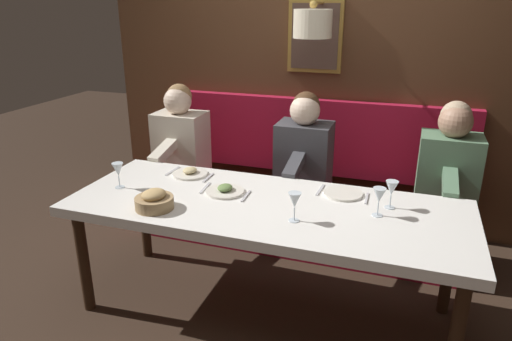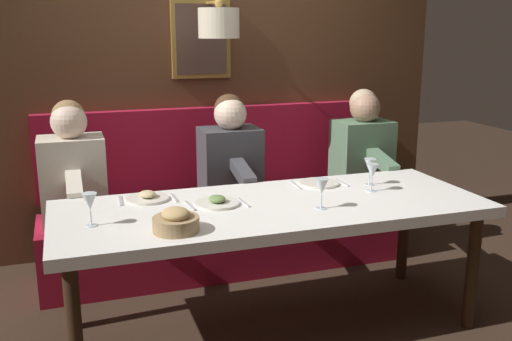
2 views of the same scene
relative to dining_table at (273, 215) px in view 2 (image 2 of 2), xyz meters
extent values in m
plane|color=#332319|center=(0.00, 0.00, -0.67)|extent=(12.00, 12.00, 0.00)
cube|color=silver|center=(0.00, 0.00, 0.04)|extent=(0.90, 2.34, 0.06)
cylinder|color=#301E12|center=(-0.35, -1.07, -0.33)|extent=(0.07, 0.07, 0.68)
cylinder|color=#301E12|center=(-0.35, 1.07, -0.33)|extent=(0.07, 0.07, 0.68)
cylinder|color=#301E12|center=(0.35, -1.07, -0.33)|extent=(0.07, 0.07, 0.68)
cylinder|color=#301E12|center=(0.35, 1.07, -0.33)|extent=(0.07, 0.07, 0.68)
cube|color=maroon|center=(0.89, 0.00, -0.45)|extent=(0.52, 2.54, 0.45)
cube|color=#51331E|center=(1.48, 0.00, 0.78)|extent=(0.10, 3.74, 2.90)
cube|color=maroon|center=(1.39, 0.00, 0.10)|extent=(0.10, 2.54, 0.64)
cube|color=olive|center=(1.42, 0.05, 0.91)|extent=(0.04, 0.44, 0.56)
cube|color=#4C382D|center=(1.40, 0.05, 0.91)|extent=(0.01, 0.38, 0.50)
cylinder|color=#A37F38|center=(1.25, 0.00, 1.17)|extent=(0.35, 0.02, 0.02)
cylinder|color=beige|center=(1.08, 0.00, 1.03)|extent=(0.28, 0.28, 0.20)
sphere|color=#A37F38|center=(1.08, 0.00, 1.16)|extent=(0.06, 0.06, 0.06)
cube|color=#567A5B|center=(0.89, -1.03, 0.06)|extent=(0.30, 0.40, 0.56)
sphere|color=#A37A60|center=(0.87, -1.03, 0.43)|extent=(0.22, 0.22, 0.22)
sphere|color=tan|center=(0.90, -1.03, 0.47)|extent=(0.20, 0.20, 0.20)
cube|color=#567A5B|center=(0.60, -1.03, 0.10)|extent=(0.33, 0.09, 0.14)
cube|color=#3D3D42|center=(0.89, -0.01, 0.06)|extent=(0.30, 0.40, 0.56)
sphere|color=beige|center=(0.87, -0.01, 0.43)|extent=(0.22, 0.22, 0.22)
sphere|color=#4C331E|center=(0.90, -0.01, 0.47)|extent=(0.20, 0.20, 0.20)
cube|color=#3D3D42|center=(0.60, -0.01, 0.10)|extent=(0.33, 0.09, 0.14)
cube|color=beige|center=(0.89, 1.02, 0.06)|extent=(0.30, 0.40, 0.56)
sphere|color=beige|center=(0.87, 1.02, 0.43)|extent=(0.22, 0.22, 0.22)
sphere|color=#937047|center=(0.90, 1.02, 0.47)|extent=(0.20, 0.20, 0.20)
cube|color=beige|center=(0.60, 1.02, 0.10)|extent=(0.33, 0.09, 0.14)
cylinder|color=silver|center=(0.29, 0.64, 0.07)|extent=(0.24, 0.24, 0.01)
ellipsoid|color=#D1BC84|center=(0.29, 0.64, 0.10)|extent=(0.11, 0.09, 0.04)
cube|color=silver|center=(0.27, 0.49, 0.07)|extent=(0.17, 0.02, 0.01)
cube|color=silver|center=(0.31, 0.78, 0.07)|extent=(0.18, 0.03, 0.01)
cylinder|color=silver|center=(0.08, 0.29, 0.07)|extent=(0.24, 0.24, 0.01)
ellipsoid|color=#668447|center=(0.08, 0.29, 0.10)|extent=(0.11, 0.09, 0.04)
cube|color=silver|center=(0.06, 0.15, 0.07)|extent=(0.17, 0.02, 0.01)
cube|color=silver|center=(0.10, 0.44, 0.07)|extent=(0.18, 0.03, 0.01)
cylinder|color=silver|center=(0.28, -0.41, 0.07)|extent=(0.24, 0.24, 0.01)
cube|color=silver|center=(0.26, -0.55, 0.07)|extent=(0.17, 0.02, 0.01)
cube|color=silver|center=(0.30, -0.26, 0.07)|extent=(0.18, 0.02, 0.01)
cylinder|color=silver|center=(0.18, -0.69, 0.07)|extent=(0.06, 0.06, 0.00)
cylinder|color=silver|center=(0.18, -0.69, 0.11)|extent=(0.01, 0.01, 0.07)
cone|color=silver|center=(0.18, -0.69, 0.19)|extent=(0.07, 0.07, 0.08)
cylinder|color=silver|center=(0.05, -0.63, 0.07)|extent=(0.06, 0.06, 0.00)
cylinder|color=silver|center=(0.05, -0.63, 0.11)|extent=(0.01, 0.01, 0.07)
cone|color=silver|center=(0.05, -0.63, 0.19)|extent=(0.07, 0.07, 0.08)
cylinder|color=silver|center=(-0.06, 0.96, 0.07)|extent=(0.06, 0.06, 0.00)
cylinder|color=silver|center=(-0.06, 0.96, 0.11)|extent=(0.01, 0.01, 0.07)
cone|color=silver|center=(-0.06, 0.96, 0.19)|extent=(0.07, 0.07, 0.08)
cylinder|color=silver|center=(-0.17, -0.21, 0.07)|extent=(0.06, 0.06, 0.00)
cylinder|color=silver|center=(-0.17, -0.21, 0.11)|extent=(0.01, 0.01, 0.07)
cone|color=silver|center=(-0.17, -0.21, 0.19)|extent=(0.07, 0.07, 0.08)
cylinder|color=#9E7F56|center=(-0.27, 0.58, 0.10)|extent=(0.22, 0.22, 0.07)
ellipsoid|color=tan|center=(-0.27, 0.58, 0.15)|extent=(0.15, 0.13, 0.06)
camera|label=1|loc=(-2.37, -0.75, 1.19)|focal=32.65mm
camera|label=2|loc=(-2.83, 1.04, 1.00)|focal=40.60mm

